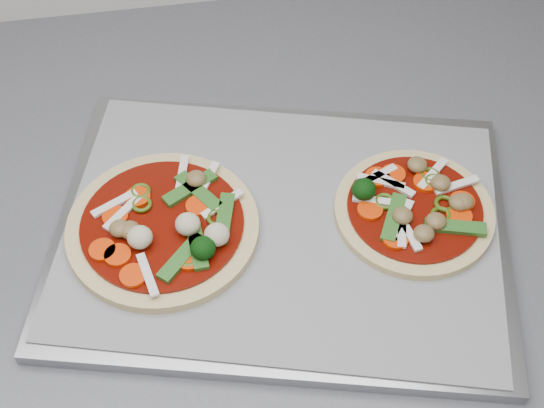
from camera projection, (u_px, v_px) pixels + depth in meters
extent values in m
cube|color=silver|center=(405.00, 350.00, 1.19)|extent=(3.60, 0.60, 0.86)
cube|color=slate|center=(460.00, 158.00, 0.84)|extent=(3.60, 0.60, 0.04)
cube|color=gray|center=(282.00, 229.00, 0.74)|extent=(0.50, 0.42, 0.01)
cube|color=gray|center=(282.00, 224.00, 0.74)|extent=(0.48, 0.40, 0.00)
cylinder|color=tan|center=(163.00, 228.00, 0.73)|extent=(0.19, 0.19, 0.01)
cylinder|color=#610F00|center=(162.00, 224.00, 0.72)|extent=(0.16, 0.16, 0.00)
ellipsoid|color=beige|center=(217.00, 235.00, 0.70)|extent=(0.03, 0.03, 0.02)
cube|color=#286920|center=(190.00, 188.00, 0.74)|extent=(0.06, 0.04, 0.00)
cube|color=#286920|center=(182.00, 257.00, 0.69)|extent=(0.05, 0.05, 0.00)
cylinder|color=#E93800|center=(102.00, 250.00, 0.70)|extent=(0.03, 0.03, 0.00)
ellipsoid|color=beige|center=(188.00, 224.00, 0.71)|extent=(0.03, 0.03, 0.02)
ellipsoid|color=brown|center=(196.00, 179.00, 0.75)|extent=(0.03, 0.03, 0.01)
cylinder|color=#E93800|center=(189.00, 259.00, 0.69)|extent=(0.04, 0.04, 0.00)
torus|color=#37500D|center=(217.00, 218.00, 0.72)|extent=(0.03, 0.03, 0.00)
cube|color=#286920|center=(197.00, 244.00, 0.70)|extent=(0.02, 0.06, 0.00)
cube|color=white|center=(222.00, 204.00, 0.73)|extent=(0.05, 0.03, 0.00)
cube|color=#286920|center=(224.00, 218.00, 0.72)|extent=(0.03, 0.06, 0.00)
cylinder|color=#E93800|center=(138.00, 197.00, 0.74)|extent=(0.03, 0.03, 0.00)
ellipsoid|color=beige|center=(140.00, 237.00, 0.70)|extent=(0.03, 0.03, 0.02)
torus|color=#37500D|center=(142.00, 204.00, 0.73)|extent=(0.02, 0.02, 0.00)
ellipsoid|color=brown|center=(130.00, 230.00, 0.71)|extent=(0.02, 0.02, 0.01)
cube|color=white|center=(207.00, 180.00, 0.75)|extent=(0.03, 0.05, 0.00)
torus|color=#37500D|center=(188.00, 258.00, 0.69)|extent=(0.02, 0.02, 0.00)
ellipsoid|color=#093409|center=(203.00, 248.00, 0.69)|extent=(0.03, 0.03, 0.02)
cube|color=white|center=(182.00, 174.00, 0.75)|extent=(0.02, 0.05, 0.00)
cylinder|color=#E93800|center=(133.00, 276.00, 0.68)|extent=(0.04, 0.04, 0.00)
cylinder|color=#E93800|center=(115.00, 217.00, 0.72)|extent=(0.04, 0.04, 0.00)
cube|color=white|center=(123.00, 213.00, 0.72)|extent=(0.04, 0.04, 0.00)
cylinder|color=#E93800|center=(118.00, 255.00, 0.69)|extent=(0.03, 0.03, 0.00)
cube|color=white|center=(148.00, 275.00, 0.68)|extent=(0.02, 0.05, 0.00)
ellipsoid|color=brown|center=(120.00, 228.00, 0.71)|extent=(0.02, 0.02, 0.01)
cube|color=white|center=(115.00, 204.00, 0.73)|extent=(0.05, 0.03, 0.00)
cylinder|color=#E93800|center=(198.00, 206.00, 0.73)|extent=(0.03, 0.03, 0.00)
torus|color=#37500D|center=(141.00, 191.00, 0.74)|extent=(0.02, 0.02, 0.00)
cube|color=#286920|center=(198.00, 192.00, 0.74)|extent=(0.04, 0.06, 0.00)
cylinder|color=tan|center=(414.00, 211.00, 0.74)|extent=(0.17, 0.17, 0.01)
cylinder|color=#610F00|center=(415.00, 208.00, 0.74)|extent=(0.14, 0.14, 0.00)
cylinder|color=#E93800|center=(393.00, 174.00, 0.76)|extent=(0.03, 0.03, 0.00)
cube|color=white|center=(376.00, 177.00, 0.76)|extent=(0.05, 0.03, 0.00)
cube|color=#286920|center=(455.00, 227.00, 0.72)|extent=(0.06, 0.03, 0.00)
cylinder|color=#E93800|center=(462.00, 202.00, 0.74)|extent=(0.03, 0.03, 0.00)
cube|color=#286920|center=(394.00, 218.00, 0.72)|extent=(0.04, 0.06, 0.00)
cube|color=white|center=(381.00, 182.00, 0.75)|extent=(0.05, 0.03, 0.00)
ellipsoid|color=brown|center=(424.00, 234.00, 0.71)|extent=(0.02, 0.02, 0.01)
torus|color=#37500D|center=(441.00, 215.00, 0.72)|extent=(0.03, 0.03, 0.00)
torus|color=#37500D|center=(434.00, 182.00, 0.75)|extent=(0.03, 0.03, 0.00)
torus|color=#37500D|center=(384.00, 201.00, 0.74)|extent=(0.03, 0.03, 0.00)
cylinder|color=#E93800|center=(395.00, 239.00, 0.71)|extent=(0.03, 0.03, 0.00)
cube|color=white|center=(402.00, 219.00, 0.72)|extent=(0.03, 0.04, 0.00)
ellipsoid|color=brown|center=(417.00, 165.00, 0.76)|extent=(0.03, 0.03, 0.01)
torus|color=#37500D|center=(430.00, 175.00, 0.76)|extent=(0.02, 0.02, 0.00)
torus|color=#37500D|center=(444.00, 204.00, 0.73)|extent=(0.02, 0.02, 0.00)
cube|color=white|center=(433.00, 174.00, 0.76)|extent=(0.04, 0.04, 0.00)
cube|color=white|center=(402.00, 227.00, 0.72)|extent=(0.02, 0.05, 0.00)
cylinder|color=#E93800|center=(426.00, 182.00, 0.75)|extent=(0.03, 0.03, 0.00)
cube|color=white|center=(393.00, 184.00, 0.75)|extent=(0.04, 0.04, 0.00)
ellipsoid|color=brown|center=(436.00, 221.00, 0.72)|extent=(0.02, 0.02, 0.01)
cylinder|color=#E93800|center=(459.00, 216.00, 0.72)|extent=(0.03, 0.03, 0.00)
ellipsoid|color=brown|center=(459.00, 202.00, 0.73)|extent=(0.03, 0.03, 0.01)
cylinder|color=#E93800|center=(397.00, 231.00, 0.71)|extent=(0.03, 0.03, 0.00)
cube|color=white|center=(408.00, 231.00, 0.71)|extent=(0.02, 0.05, 0.00)
cylinder|color=#E93800|center=(377.00, 177.00, 0.76)|extent=(0.03, 0.03, 0.00)
ellipsoid|color=brown|center=(403.00, 216.00, 0.72)|extent=(0.03, 0.03, 0.01)
ellipsoid|color=brown|center=(463.00, 202.00, 0.73)|extent=(0.02, 0.02, 0.01)
cube|color=white|center=(377.00, 201.00, 0.74)|extent=(0.05, 0.02, 0.00)
ellipsoid|color=brown|center=(441.00, 183.00, 0.74)|extent=(0.03, 0.03, 0.01)
cylinder|color=#E93800|center=(370.00, 210.00, 0.73)|extent=(0.03, 0.03, 0.00)
ellipsoid|color=#093409|center=(364.00, 189.00, 0.73)|extent=(0.03, 0.03, 0.02)
cube|color=white|center=(457.00, 185.00, 0.75)|extent=(0.05, 0.02, 0.00)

